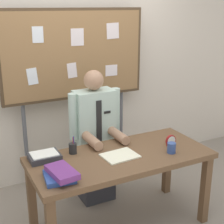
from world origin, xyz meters
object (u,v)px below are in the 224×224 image
Objects in this scene: desk_clock at (171,141)px; book_stack at (61,174)px; desk at (121,165)px; person at (95,142)px; paper_tray at (44,156)px; coffee_mug at (171,148)px; pen_holder at (73,148)px; open_notebook at (120,156)px; bulletin_board at (75,57)px.

book_stack is at bearing -173.30° from desk_clock.
person is (0.00, 0.55, 0.01)m from desk.
book_stack is 1.19× the size of paper_tray.
desk is at bearing 159.00° from coffee_mug.
book_stack is 0.38m from paper_tray.
coffee_mug is at bearing -21.00° from desk.
paper_tray is at bearing -178.62° from pen_holder.
pen_holder is (-0.34, 0.25, 0.04)m from open_notebook.
open_notebook is (-0.02, -0.57, 0.09)m from person.
person is at bearing 41.93° from pen_holder.
coffee_mug is at bearing -124.40° from desk_clock.
desk_clock reaches higher than coffee_mug.
book_stack is 1.93× the size of pen_holder.
paper_tray is at bearing 92.53° from book_stack.
book_stack is 2.94× the size of desk_clock.
coffee_mug is at bearing -70.70° from bulletin_board.
bulletin_board is 1.12m from pen_holder.
bulletin_board is 7.54× the size of paper_tray.
book_stack is (-0.61, -0.16, 0.13)m from desk.
person reaches higher than coffee_mug.
pen_holder is (-0.36, -0.32, 0.13)m from person.
pen_holder is at bearing 163.70° from desk_clock.
coffee_mug reaches higher than paper_tray.
pen_holder is 0.26m from paper_tray.
coffee_mug is (0.44, -0.14, 0.04)m from open_notebook.
bulletin_board is 6.35× the size of book_stack.
pen_holder is (-0.88, 0.26, 0.00)m from desk_clock.
bulletin_board is at bearing 89.99° from person.
bulletin_board is 1.52m from book_stack.
desk is at bearing 46.77° from open_notebook.
desk_clock is 0.66× the size of pen_holder.
bulletin_board is 12.26× the size of pen_holder.
book_stack is at bearing -164.93° from desk.
pen_holder is at bearing 57.86° from book_stack.
book_stack is at bearing -122.14° from pen_holder.
coffee_mug is 1.11m from paper_tray.
desk_clock is at bearing -64.53° from bulletin_board.
coffee_mug is at bearing -20.05° from paper_tray.
book_stack is at bearing -116.51° from bulletin_board.
bulletin_board is 1.25m from paper_tray.
desk_clock is (0.52, -0.03, 0.14)m from desk.
person is 0.79m from desk_clock.
person reaches higher than pen_holder.
book_stack is at bearing -130.33° from person.
pen_holder is at bearing -138.07° from person.
person is 0.71m from paper_tray.
desk is 0.64m from book_stack.
coffee_mug reaches higher than open_notebook.
coffee_mug is (0.42, -0.71, 0.13)m from person.
open_notebook is 0.65m from paper_tray.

